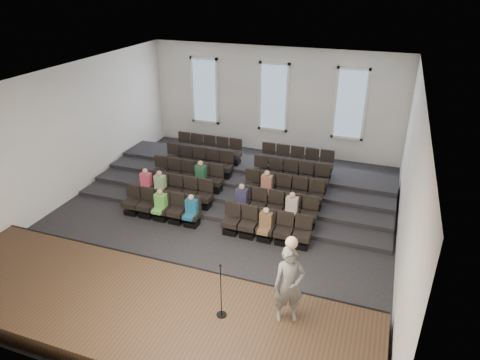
{
  "coord_description": "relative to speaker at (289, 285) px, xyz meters",
  "views": [
    {
      "loc": [
        5.13,
        -11.98,
        7.93
      ],
      "look_at": [
        0.65,
        0.5,
        1.48
      ],
      "focal_mm": 32.0,
      "sensor_mm": 36.0,
      "label": 1
    }
  ],
  "objects": [
    {
      "name": "ground",
      "position": [
        -3.58,
        4.32,
        -1.49
      ],
      "size": [
        14.0,
        14.0,
        0.0
      ],
      "primitive_type": "plane",
      "color": "black",
      "rests_on": "ground"
    },
    {
      "name": "windows",
      "position": [
        -3.58,
        11.28,
        1.21
      ],
      "size": [
        8.44,
        0.1,
        3.24
      ],
      "color": "white",
      "rests_on": "wall_back"
    },
    {
      "name": "stage",
      "position": [
        -3.58,
        -0.78,
        -1.24
      ],
      "size": [
        11.8,
        3.6,
        0.5
      ],
      "primitive_type": "cube",
      "color": "#402A1B",
      "rests_on": "ground"
    },
    {
      "name": "mic_stand",
      "position": [
        -1.51,
        -0.44,
        -0.54
      ],
      "size": [
        0.25,
        0.25,
        1.51
      ],
      "color": "black",
      "rests_on": "stage"
    },
    {
      "name": "wall_right",
      "position": [
        2.44,
        4.32,
        1.01
      ],
      "size": [
        0.04,
        14.0,
        5.0
      ],
      "primitive_type": "cube",
      "color": "white",
      "rests_on": "ground"
    },
    {
      "name": "ceiling",
      "position": [
        -3.58,
        4.32,
        3.52
      ],
      "size": [
        12.0,
        14.0,
        0.02
      ],
      "primitive_type": "cube",
      "color": "white",
      "rests_on": "ground"
    },
    {
      "name": "audience",
      "position": [
        -3.92,
        4.66,
        -0.68
      ],
      "size": [
        6.05,
        2.64,
        1.1
      ],
      "color": "#5DB448",
      "rests_on": "seating_rows"
    },
    {
      "name": "wall_back",
      "position": [
        -3.58,
        11.34,
        1.01
      ],
      "size": [
        12.0,
        0.04,
        5.0
      ],
      "primitive_type": "cube",
      "color": "white",
      "rests_on": "ground"
    },
    {
      "name": "stage_lip",
      "position": [
        -3.58,
        0.99,
        -1.24
      ],
      "size": [
        11.8,
        0.06,
        0.52
      ],
      "primitive_type": "cube",
      "color": "black",
      "rests_on": "ground"
    },
    {
      "name": "risers",
      "position": [
        -3.58,
        7.49,
        -1.3
      ],
      "size": [
        11.8,
        4.8,
        0.6
      ],
      "color": "black",
      "rests_on": "ground"
    },
    {
      "name": "seating_rows",
      "position": [
        -3.58,
        5.86,
        -0.81
      ],
      "size": [
        6.8,
        4.7,
        1.67
      ],
      "color": "black",
      "rests_on": "ground"
    },
    {
      "name": "wall_left",
      "position": [
        -9.6,
        4.32,
        1.01
      ],
      "size": [
        0.04,
        14.0,
        5.0
      ],
      "primitive_type": "cube",
      "color": "white",
      "rests_on": "ground"
    },
    {
      "name": "wall_front",
      "position": [
        -3.58,
        -2.7,
        1.01
      ],
      "size": [
        12.0,
        0.04,
        5.0
      ],
      "primitive_type": "cube",
      "color": "white",
      "rests_on": "ground"
    },
    {
      "name": "speaker",
      "position": [
        0.0,
        0.0,
        0.0
      ],
      "size": [
        0.86,
        0.73,
        1.98
      ],
      "primitive_type": "imported",
      "rotation": [
        0.0,
        0.0,
        0.43
      ],
      "color": "slate",
      "rests_on": "stage"
    }
  ]
}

